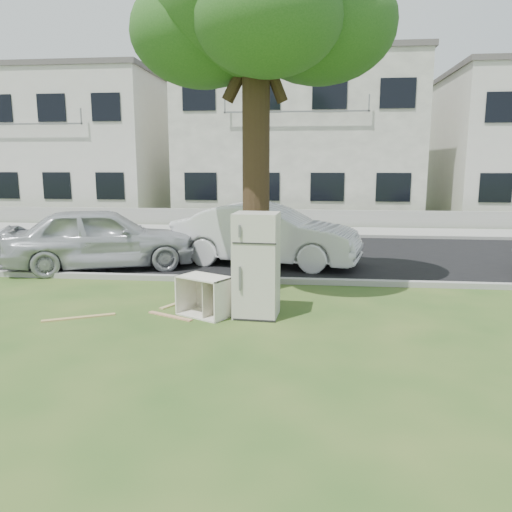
# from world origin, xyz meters

# --- Properties ---
(ground) EXTENTS (120.00, 120.00, 0.00)m
(ground) POSITION_xyz_m (0.00, 0.00, 0.00)
(ground) COLOR #294F1C
(road) EXTENTS (120.00, 7.00, 0.01)m
(road) POSITION_xyz_m (0.00, 6.00, 0.01)
(road) COLOR black
(road) RESTS_ON ground
(kerb_near) EXTENTS (120.00, 0.18, 0.12)m
(kerb_near) POSITION_xyz_m (0.00, 2.45, 0.00)
(kerb_near) COLOR gray
(kerb_near) RESTS_ON ground
(kerb_far) EXTENTS (120.00, 0.18, 0.12)m
(kerb_far) POSITION_xyz_m (0.00, 9.55, 0.00)
(kerb_far) COLOR gray
(kerb_far) RESTS_ON ground
(sidewalk) EXTENTS (120.00, 2.80, 0.01)m
(sidewalk) POSITION_xyz_m (0.00, 11.00, 0.01)
(sidewalk) COLOR gray
(sidewalk) RESTS_ON ground
(low_wall) EXTENTS (120.00, 0.15, 0.70)m
(low_wall) POSITION_xyz_m (0.00, 12.60, 0.35)
(low_wall) COLOR gray
(low_wall) RESTS_ON ground
(street_tree) EXTENTS (3.80, 3.80, 7.02)m
(street_tree) POSITION_xyz_m (-0.40, 1.80, 5.49)
(street_tree) COLOR black
(street_tree) RESTS_ON ground
(townhouse_left) EXTENTS (10.20, 8.16, 7.04)m
(townhouse_left) POSITION_xyz_m (-12.00, 17.50, 3.52)
(townhouse_left) COLOR beige
(townhouse_left) RESTS_ON ground
(townhouse_center) EXTENTS (11.22, 8.16, 7.44)m
(townhouse_center) POSITION_xyz_m (0.00, 17.50, 3.72)
(townhouse_center) COLOR silver
(townhouse_center) RESTS_ON ground
(fridge) EXTENTS (0.77, 0.72, 1.77)m
(fridge) POSITION_xyz_m (-0.20, 0.06, 0.89)
(fridge) COLOR #B6B1A4
(fridge) RESTS_ON ground
(cabinet) EXTENTS (1.04, 0.90, 0.69)m
(cabinet) POSITION_xyz_m (-1.08, -0.02, 0.34)
(cabinet) COLOR beige
(cabinet) RESTS_ON ground
(plank_a) EXTENTS (1.10, 0.62, 0.02)m
(plank_a) POSITION_xyz_m (-3.17, -0.43, 0.01)
(plank_a) COLOR tan
(plank_a) RESTS_ON ground
(plank_b) EXTENTS (0.87, 0.49, 0.02)m
(plank_b) POSITION_xyz_m (-1.66, -0.18, 0.01)
(plank_b) COLOR tan
(plank_b) RESTS_ON ground
(plank_c) EXTENTS (0.47, 0.80, 0.02)m
(plank_c) POSITION_xyz_m (-1.75, 0.61, 0.01)
(plank_c) COLOR tan
(plank_c) RESTS_ON ground
(car_center) EXTENTS (5.00, 2.60, 1.57)m
(car_center) POSITION_xyz_m (-0.42, 4.49, 0.78)
(car_center) COLOR silver
(car_center) RESTS_ON ground
(car_left) EXTENTS (4.89, 3.29, 1.55)m
(car_left) POSITION_xyz_m (-4.41, 3.55, 0.77)
(car_left) COLOR #B1B4B9
(car_left) RESTS_ON ground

